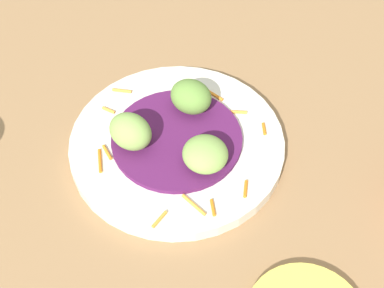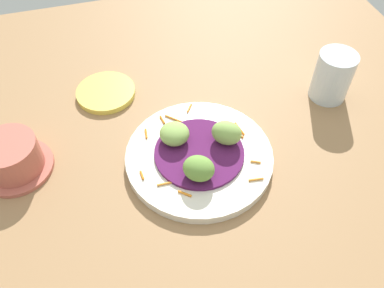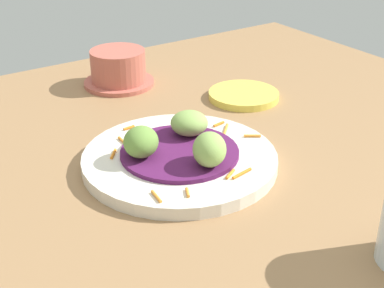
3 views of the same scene
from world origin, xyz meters
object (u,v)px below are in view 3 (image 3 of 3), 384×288
object	(u,v)px
main_plate	(180,160)
guac_scoop_center	(189,123)
guac_scoop_left	(208,149)
side_plate_small	(244,95)
guac_scoop_right	(141,142)
terracotta_bowl	(118,69)

from	to	relation	value
main_plate	guac_scoop_center	world-z (taller)	guac_scoop_center
guac_scoop_left	side_plate_small	distance (cm)	29.00
side_plate_small	guac_scoop_left	bearing A→B (deg)	41.97
side_plate_small	guac_scoop_right	bearing A→B (deg)	24.20
guac_scoop_left	main_plate	bearing A→B (deg)	-78.01
main_plate	guac_scoop_center	bearing A→B (deg)	-138.01
side_plate_small	terracotta_bowl	size ratio (longest dim) A/B	0.95
main_plate	guac_scoop_center	distance (cm)	6.21
terracotta_bowl	side_plate_small	bearing A→B (deg)	129.62
guac_scoop_left	guac_scoop_right	world-z (taller)	guac_scoop_left
main_plate	guac_scoop_left	xyz separation A→B (cm)	(-1.10, 5.20, 3.71)
guac_scoop_center	guac_scoop_right	bearing A→B (deg)	11.99
guac_scoop_center	terracotta_bowl	bearing A→B (deg)	-96.59
guac_scoop_left	terracotta_bowl	bearing A→B (deg)	-99.34
main_plate	guac_scoop_right	xyz separation A→B (cm)	(5.05, -1.64, 3.54)
terracotta_bowl	guac_scoop_left	bearing A→B (deg)	80.66
terracotta_bowl	guac_scoop_right	bearing A→B (deg)	68.12
main_plate	guac_scoop_right	world-z (taller)	guac_scoop_right
main_plate	terracotta_bowl	size ratio (longest dim) A/B	2.06
guac_scoop_left	guac_scoop_center	xyz separation A→B (cm)	(-2.85, -8.75, -0.50)
main_plate	side_plate_small	bearing A→B (deg)	-148.05
guac_scoop_left	side_plate_small	world-z (taller)	guac_scoop_left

